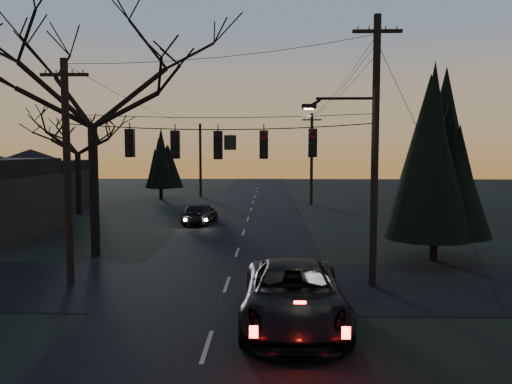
{
  "coord_description": "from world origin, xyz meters",
  "views": [
    {
      "loc": [
        1.63,
        -8.54,
        5.12
      ],
      "look_at": [
        1.14,
        9.08,
        3.63
      ],
      "focal_mm": 35.0,
      "sensor_mm": 36.0,
      "label": 1
    }
  ],
  "objects_px": {
    "utility_pole_far_r": "(311,205)",
    "suv_near": "(293,295)",
    "utility_pole_far_l": "(201,197)",
    "sedan_oncoming_a": "(200,213)",
    "evergreen_right": "(436,159)",
    "utility_pole_left": "(71,284)",
    "utility_pole_right": "(372,286)",
    "bare_tree_left": "(91,74)"
  },
  "relations": [
    {
      "from": "suv_near",
      "to": "utility_pole_left",
      "type": "bearing_deg",
      "value": 153.26
    },
    {
      "from": "evergreen_right",
      "to": "utility_pole_right",
      "type": "bearing_deg",
      "value": -129.64
    },
    {
      "from": "utility_pole_left",
      "to": "utility_pole_far_r",
      "type": "relative_size",
      "value": 1.0
    },
    {
      "from": "utility_pole_right",
      "to": "utility_pole_far_l",
      "type": "distance_m",
      "value": 37.79
    },
    {
      "from": "bare_tree_left",
      "to": "utility_pole_far_r",
      "type": "bearing_deg",
      "value": 61.97
    },
    {
      "from": "utility_pole_right",
      "to": "utility_pole_far_r",
      "type": "xyz_separation_m",
      "value": [
        0.0,
        28.0,
        0.0
      ]
    },
    {
      "from": "utility_pole_far_l",
      "to": "suv_near",
      "type": "height_order",
      "value": "utility_pole_far_l"
    },
    {
      "from": "utility_pole_right",
      "to": "utility_pole_left",
      "type": "height_order",
      "value": "utility_pole_right"
    },
    {
      "from": "utility_pole_right",
      "to": "bare_tree_left",
      "type": "xyz_separation_m",
      "value": [
        -12.27,
        4.95,
        8.65
      ]
    },
    {
      "from": "evergreen_right",
      "to": "sedan_oncoming_a",
      "type": "relative_size",
      "value": 1.86
    },
    {
      "from": "utility_pole_far_l",
      "to": "utility_pole_right",
      "type": "bearing_deg",
      "value": -72.28
    },
    {
      "from": "utility_pole_far_r",
      "to": "utility_pole_far_l",
      "type": "relative_size",
      "value": 1.06
    },
    {
      "from": "utility_pole_right",
      "to": "evergreen_right",
      "type": "relative_size",
      "value": 1.22
    },
    {
      "from": "utility_pole_far_l",
      "to": "sedan_oncoming_a",
      "type": "relative_size",
      "value": 1.81
    },
    {
      "from": "sedan_oncoming_a",
      "to": "evergreen_right",
      "type": "bearing_deg",
      "value": 145.39
    },
    {
      "from": "evergreen_right",
      "to": "sedan_oncoming_a",
      "type": "bearing_deg",
      "value": 138.31
    },
    {
      "from": "utility_pole_far_l",
      "to": "suv_near",
      "type": "distance_m",
      "value": 41.13
    },
    {
      "from": "utility_pole_far_r",
      "to": "utility_pole_right",
      "type": "bearing_deg",
      "value": -90.0
    },
    {
      "from": "bare_tree_left",
      "to": "evergreen_right",
      "type": "height_order",
      "value": "bare_tree_left"
    },
    {
      "from": "evergreen_right",
      "to": "sedan_oncoming_a",
      "type": "height_order",
      "value": "evergreen_right"
    },
    {
      "from": "utility_pole_right",
      "to": "utility_pole_left",
      "type": "bearing_deg",
      "value": 180.0
    },
    {
      "from": "utility_pole_far_l",
      "to": "sedan_oncoming_a",
      "type": "bearing_deg",
      "value": -82.19
    },
    {
      "from": "utility_pole_left",
      "to": "evergreen_right",
      "type": "bearing_deg",
      "value": 16.48
    },
    {
      "from": "utility_pole_far_l",
      "to": "bare_tree_left",
      "type": "bearing_deg",
      "value": -91.42
    },
    {
      "from": "utility_pole_far_l",
      "to": "bare_tree_left",
      "type": "distance_m",
      "value": 32.24
    },
    {
      "from": "utility_pole_right",
      "to": "sedan_oncoming_a",
      "type": "relative_size",
      "value": 2.27
    },
    {
      "from": "utility_pole_right",
      "to": "utility_pole_far_r",
      "type": "height_order",
      "value": "utility_pole_right"
    },
    {
      "from": "utility_pole_left",
      "to": "sedan_oncoming_a",
      "type": "relative_size",
      "value": 1.93
    },
    {
      "from": "suv_near",
      "to": "bare_tree_left",
      "type": "bearing_deg",
      "value": 135.04
    },
    {
      "from": "utility_pole_far_r",
      "to": "utility_pole_left",
      "type": "bearing_deg",
      "value": -112.33
    },
    {
      "from": "utility_pole_right",
      "to": "suv_near",
      "type": "xyz_separation_m",
      "value": [
        -3.18,
        -4.27,
        0.88
      ]
    },
    {
      "from": "suv_near",
      "to": "sedan_oncoming_a",
      "type": "height_order",
      "value": "suv_near"
    },
    {
      "from": "utility_pole_far_l",
      "to": "evergreen_right",
      "type": "distance_m",
      "value": 35.3
    },
    {
      "from": "utility_pole_far_l",
      "to": "sedan_oncoming_a",
      "type": "xyz_separation_m",
      "value": [
        2.8,
        -20.42,
        0.75
      ]
    },
    {
      "from": "utility_pole_far_r",
      "to": "suv_near",
      "type": "distance_m",
      "value": 32.44
    },
    {
      "from": "utility_pole_far_r",
      "to": "sedan_oncoming_a",
      "type": "bearing_deg",
      "value": -125.02
    },
    {
      "from": "utility_pole_far_l",
      "to": "suv_near",
      "type": "bearing_deg",
      "value": -78.32
    },
    {
      "from": "utility_pole_far_r",
      "to": "sedan_oncoming_a",
      "type": "relative_size",
      "value": 1.93
    },
    {
      "from": "bare_tree_left",
      "to": "sedan_oncoming_a",
      "type": "xyz_separation_m",
      "value": [
        3.57,
        10.64,
        -7.9
      ]
    },
    {
      "from": "utility_pole_far_r",
      "to": "suv_near",
      "type": "xyz_separation_m",
      "value": [
        -3.18,
        -32.27,
        0.88
      ]
    },
    {
      "from": "utility_pole_right",
      "to": "utility_pole_left",
      "type": "xyz_separation_m",
      "value": [
        -11.5,
        0.0,
        0.0
      ]
    },
    {
      "from": "suv_near",
      "to": "utility_pole_far_l",
      "type": "bearing_deg",
      "value": 102.1
    }
  ]
}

